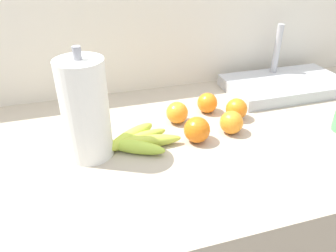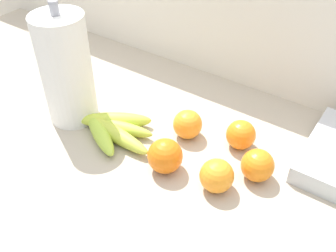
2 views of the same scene
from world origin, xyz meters
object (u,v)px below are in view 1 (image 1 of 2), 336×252
(orange_back_left, at_px, (207,103))
(paper_towel_roll, at_px, (85,110))
(orange_far_right, at_px, (231,122))
(orange_right, at_px, (198,130))
(orange_front, at_px, (236,109))
(banana_bunch, at_px, (137,141))
(orange_back_right, at_px, (177,113))
(sink_basin, at_px, (285,84))

(orange_back_left, bearing_deg, paper_towel_roll, -161.23)
(orange_far_right, distance_m, orange_back_left, 0.14)
(orange_back_left, bearing_deg, orange_right, -120.72)
(orange_front, xyz_separation_m, orange_far_right, (-0.05, -0.07, 0.00))
(orange_back_left, relative_size, paper_towel_roll, 0.23)
(banana_bunch, relative_size, paper_towel_roll, 0.75)
(orange_front, bearing_deg, banana_bunch, -168.94)
(banana_bunch, relative_size, orange_back_right, 3.26)
(paper_towel_roll, bearing_deg, orange_front, 7.95)
(orange_right, xyz_separation_m, sink_basin, (0.43, 0.23, -0.01))
(orange_far_right, xyz_separation_m, orange_back_right, (-0.13, 0.10, -0.00))
(banana_bunch, bearing_deg, orange_back_left, 26.74)
(orange_front, relative_size, orange_right, 0.92)
(orange_far_right, relative_size, paper_towel_roll, 0.23)
(orange_right, bearing_deg, banana_bunch, 173.06)
(banana_bunch, height_order, orange_front, orange_front)
(orange_back_right, distance_m, orange_back_left, 0.12)
(banana_bunch, relative_size, orange_front, 3.25)
(orange_far_right, relative_size, orange_right, 0.93)
(orange_front, relative_size, orange_back_right, 1.00)
(orange_back_right, bearing_deg, orange_back_left, 17.66)
(orange_back_right, xyz_separation_m, paper_towel_roll, (-0.27, -0.09, 0.10))
(orange_right, distance_m, sink_basin, 0.49)
(paper_towel_roll, bearing_deg, orange_back_right, 19.24)
(orange_back_left, distance_m, paper_towel_roll, 0.41)
(sink_basin, bearing_deg, orange_front, -151.89)
(orange_back_right, bearing_deg, orange_far_right, -37.83)
(sink_basin, bearing_deg, orange_right, -151.90)
(sink_basin, bearing_deg, orange_back_right, -165.81)
(orange_back_left, xyz_separation_m, paper_towel_roll, (-0.38, -0.13, 0.10))
(orange_far_right, bearing_deg, orange_back_right, 142.17)
(sink_basin, bearing_deg, paper_towel_roll, -163.91)
(orange_front, distance_m, orange_right, 0.18)
(paper_towel_roll, bearing_deg, sink_basin, 16.09)
(orange_front, distance_m, sink_basin, 0.31)
(paper_towel_roll, height_order, sink_basin, paper_towel_roll)
(banana_bunch, distance_m, orange_back_right, 0.17)
(orange_right, relative_size, paper_towel_roll, 0.25)
(banana_bunch, distance_m, orange_front, 0.34)
(orange_back_left, height_order, paper_towel_roll, paper_towel_roll)
(paper_towel_roll, relative_size, sink_basin, 0.66)
(orange_back_right, height_order, sink_basin, sink_basin)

